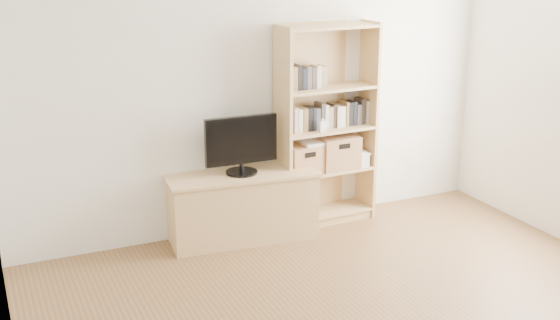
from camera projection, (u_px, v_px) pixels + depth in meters
back_wall at (260, 85)px, 6.11m from camera, size 4.50×0.02×2.60m
left_wall at (6, 227)px, 3.05m from camera, size 0.02×5.00×2.60m
tv_stand at (242, 207)px, 6.09m from camera, size 1.29×0.59×0.58m
bookshelf at (326, 126)px, 6.31m from camera, size 0.93×0.36×1.83m
television at (241, 145)px, 5.93m from camera, size 0.64×0.06×0.50m
books_row_mid at (325, 116)px, 6.30m from camera, size 0.80×0.20×0.21m
books_row_upper at (306, 77)px, 6.11m from camera, size 0.38×0.17×0.19m
baby_monitor at (322, 126)px, 6.17m from camera, size 0.05×0.03×0.10m
basket_left at (303, 159)px, 6.28m from camera, size 0.34×0.29×0.26m
basket_right at (337, 152)px, 6.43m from camera, size 0.36×0.30×0.30m
laptop at (319, 141)px, 6.31m from camera, size 0.35×0.24×0.03m
magazine_stack at (355, 158)px, 6.54m from camera, size 0.19×0.26×0.12m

